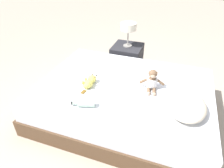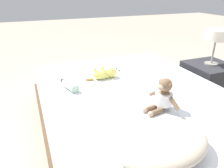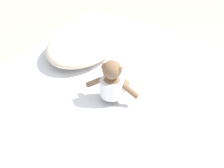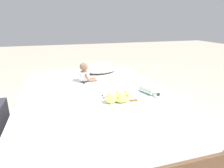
# 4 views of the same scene
# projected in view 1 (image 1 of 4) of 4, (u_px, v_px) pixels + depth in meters

# --- Properties ---
(ground_plane) EXTENTS (16.00, 16.00, 0.00)m
(ground_plane) POSITION_uv_depth(u_px,v_px,m) (123.00, 113.00, 2.59)
(ground_plane) COLOR #B7A893
(bed) EXTENTS (1.54, 2.04, 0.43)m
(bed) POSITION_uv_depth(u_px,v_px,m) (124.00, 100.00, 2.47)
(bed) COLOR brown
(bed) RESTS_ON ground_plane
(pillow) EXTENTS (0.55, 0.43, 0.14)m
(pillow) POSITION_uv_depth(u_px,v_px,m) (186.00, 104.00, 1.95)
(pillow) COLOR beige
(pillow) RESTS_ON bed
(plush_monkey) EXTENTS (0.24, 0.29, 0.24)m
(plush_monkey) POSITION_uv_depth(u_px,v_px,m) (152.00, 81.00, 2.24)
(plush_monkey) COLOR brown
(plush_monkey) RESTS_ON bed
(plush_yellow_creature) EXTENTS (0.33, 0.12, 0.10)m
(plush_yellow_creature) POSITION_uv_depth(u_px,v_px,m) (90.00, 82.00, 2.33)
(plush_yellow_creature) COLOR #EAE066
(plush_yellow_creature) RESTS_ON bed
(glass_bottle) EXTENTS (0.12, 0.25, 0.07)m
(glass_bottle) POSITION_uv_depth(u_px,v_px,m) (86.00, 104.00, 2.01)
(glass_bottle) COLOR #B2D1B7
(glass_bottle) RESTS_ON bed
(nightstand) EXTENTS (0.47, 0.47, 0.46)m
(nightstand) POSITION_uv_depth(u_px,v_px,m) (127.00, 59.00, 3.37)
(nightstand) COLOR #2D2D33
(nightstand) RESTS_ON ground_plane
(bedside_lamp) EXTENTS (0.25, 0.25, 0.37)m
(bedside_lamp) POSITION_uv_depth(u_px,v_px,m) (128.00, 27.00, 3.07)
(bedside_lamp) COLOR gray
(bedside_lamp) RESTS_ON nightstand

